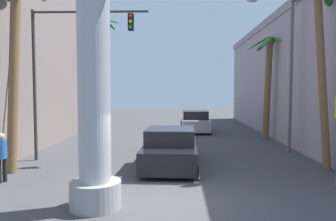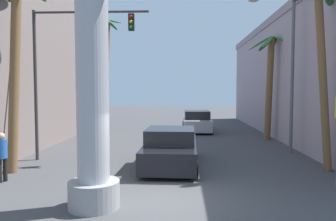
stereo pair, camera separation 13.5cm
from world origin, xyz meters
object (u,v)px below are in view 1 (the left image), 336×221
at_px(car_far, 195,122).
at_px(pedestrian_far_left, 98,120).
at_px(street_lamp, 285,59).
at_px(car_lead, 171,148).
at_px(palm_tree_mid_right, 269,75).
at_px(traffic_light_mast, 67,56).
at_px(palm_tree_near_left, 12,47).
at_px(pedestrian_curb_left, 2,154).
at_px(neon_sign_pole, 93,0).
at_px(palm_tree_far_left, 104,59).
at_px(palm_tree_near_right, 324,52).

distance_m(car_far, pedestrian_far_left, 7.03).
bearing_deg(pedestrian_far_left, street_lamp, -30.66).
xyz_separation_m(car_lead, pedestrian_far_left, (-5.27, 9.35, 0.31)).
xyz_separation_m(street_lamp, palm_tree_mid_right, (0.42, 4.28, -0.56)).
xyz_separation_m(traffic_light_mast, palm_tree_near_left, (-1.37, -2.00, 0.13)).
distance_m(car_far, pedestrian_curb_left, 15.44).
relative_size(neon_sign_pole, palm_tree_near_left, 1.59).
bearing_deg(neon_sign_pole, car_far, 78.16).
relative_size(neon_sign_pole, palm_tree_far_left, 1.27).
relative_size(car_far, pedestrian_far_left, 2.57).
relative_size(neon_sign_pole, car_lead, 2.27).
height_order(street_lamp, traffic_light_mast, street_lamp).
bearing_deg(palm_tree_far_left, palm_tree_near_right, -52.63).
relative_size(palm_tree_mid_right, palm_tree_near_right, 0.92).
relative_size(palm_tree_mid_right, palm_tree_far_left, 0.69).
relative_size(car_lead, car_far, 1.17).
bearing_deg(pedestrian_far_left, neon_sign_pole, -76.34).
relative_size(car_lead, palm_tree_mid_right, 0.81).
xyz_separation_m(palm_tree_near_right, pedestrian_curb_left, (-11.25, -1.98, -3.52)).
xyz_separation_m(street_lamp, car_lead, (-5.43, -3.01, -3.85)).
relative_size(street_lamp, palm_tree_mid_right, 1.19).
relative_size(pedestrian_far_left, pedestrian_curb_left, 1.05).
bearing_deg(traffic_light_mast, palm_tree_mid_right, 31.91).
bearing_deg(car_lead, neon_sign_pole, -110.69).
relative_size(traffic_light_mast, car_lead, 1.25).
height_order(palm_tree_mid_right, palm_tree_near_right, palm_tree_near_right).
bearing_deg(car_lead, car_far, 82.22).
height_order(car_far, pedestrian_curb_left, pedestrian_curb_left).
bearing_deg(palm_tree_mid_right, pedestrian_far_left, 169.50).
relative_size(car_far, palm_tree_far_left, 0.48).
bearing_deg(palm_tree_near_right, palm_tree_mid_right, 89.13).
xyz_separation_m(palm_tree_mid_right, pedestrian_far_left, (-11.12, 2.06, -2.98)).
xyz_separation_m(palm_tree_far_left, palm_tree_near_right, (11.85, -15.51, -1.24)).
bearing_deg(palm_tree_near_right, traffic_light_mast, 171.64).
bearing_deg(palm_tree_mid_right, car_far, 138.40).
distance_m(palm_tree_near_left, pedestrian_curb_left, 3.98).
height_order(neon_sign_pole, palm_tree_near_left, neon_sign_pole).
height_order(neon_sign_pole, street_lamp, neon_sign_pole).
height_order(neon_sign_pole, traffic_light_mast, neon_sign_pole).
xyz_separation_m(neon_sign_pole, car_far, (3.35, 15.97, -4.57)).
distance_m(street_lamp, pedestrian_far_left, 12.94).
xyz_separation_m(car_lead, palm_tree_far_left, (-6.12, 14.88, 5.02)).
relative_size(traffic_light_mast, pedestrian_curb_left, 3.93).
height_order(palm_tree_near_right, pedestrian_curb_left, palm_tree_near_right).
distance_m(neon_sign_pole, palm_tree_near_right, 8.68).
distance_m(street_lamp, palm_tree_near_left, 12.00).
relative_size(palm_tree_near_left, pedestrian_curb_left, 4.47).
distance_m(traffic_light_mast, palm_tree_far_left, 14.16).
distance_m(traffic_light_mast, pedestrian_curb_left, 5.08).
relative_size(street_lamp, palm_tree_far_left, 0.82).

